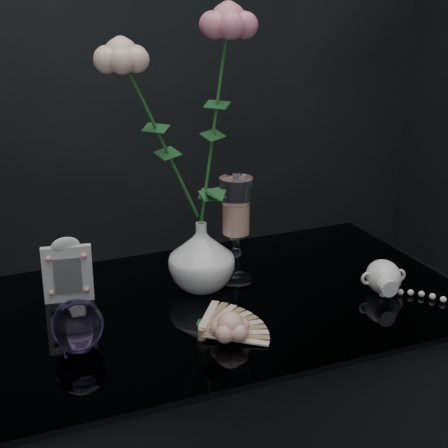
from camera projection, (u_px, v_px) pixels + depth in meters
name	position (u px, v px, depth m)	size (l,w,h in m)	color
vase	(202.00, 256.00, 1.39)	(0.14, 0.14, 0.14)	white
wine_glass	(236.00, 230.00, 1.41)	(0.07, 0.07, 0.22)	white
picture_frame	(67.00, 269.00, 1.33)	(0.10, 0.08, 0.13)	silver
paperweight	(77.00, 325.00, 1.17)	(0.09, 0.09, 0.09)	#9574BD
paper_fan	(202.00, 333.00, 1.21)	(0.24, 0.19, 0.02)	beige
loose_rose	(230.00, 327.00, 1.20)	(0.12, 0.16, 0.05)	#E4A693
pearl_jar	(384.00, 275.00, 1.38)	(0.24, 0.25, 0.07)	white
roses	(187.00, 113.00, 1.28)	(0.31, 0.13, 0.48)	beige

